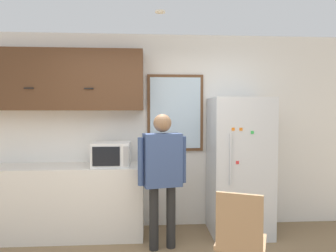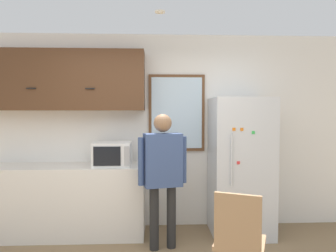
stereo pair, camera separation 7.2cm
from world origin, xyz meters
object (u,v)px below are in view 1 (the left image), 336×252
microwave (112,154)px  refrigerator (239,166)px  person (162,167)px  chair (240,237)px

microwave → refrigerator: size_ratio=0.26×
person → chair: (0.66, -0.91, -0.46)m
person → chair: bearing=-66.9°
microwave → refrigerator: (1.68, -0.02, -0.17)m
microwave → chair: 1.93m
microwave → person: (0.64, -0.41, -0.11)m
person → refrigerator: refrigerator is taller
microwave → refrigerator: bearing=-0.6°
microwave → chair: bearing=-45.6°
microwave → chair: microwave is taller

